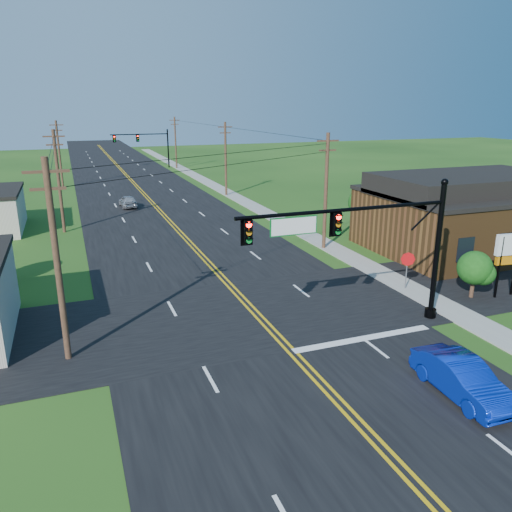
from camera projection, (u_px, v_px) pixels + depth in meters
name	position (u px, v px, depth m)	size (l,w,h in m)	color
ground	(374.00, 446.00, 16.73)	(260.00, 260.00, 0.00)	#1B3F12
road_main	(146.00, 197.00, 61.51)	(16.00, 220.00, 0.04)	black
road_cross	(251.00, 312.00, 27.48)	(70.00, 10.00, 0.04)	black
sidewalk	(253.00, 206.00, 56.08)	(2.00, 160.00, 0.08)	gray
signal_mast_main	(364.00, 240.00, 23.98)	(11.30, 0.60, 7.48)	black
signal_mast_far	(143.00, 143.00, 88.56)	(10.98, 0.60, 7.48)	black
brick_building	(465.00, 220.00, 38.90)	(14.20, 11.20, 4.70)	#593819
utility_pole_left_a	(57.00, 259.00, 21.12)	(1.80, 0.28, 9.00)	#39281A
utility_pole_left_b	(59.00, 180.00, 43.51)	(1.80, 0.28, 9.00)	#39281A
utility_pole_left_c	(59.00, 153.00, 67.70)	(1.80, 0.28, 9.00)	#39281A
utility_pole_right_a	(326.00, 190.00, 38.37)	(1.80, 0.28, 9.00)	#39281A
utility_pole_right_b	(226.00, 158.00, 61.65)	(1.80, 0.28, 9.00)	#39281A
utility_pole_right_c	(176.00, 142.00, 88.53)	(1.80, 0.28, 9.00)	#39281A
tree_right_back	(365.00, 202.00, 44.65)	(3.00, 3.00, 4.10)	#39281A
shrub_corner	(475.00, 268.00, 29.08)	(2.00, 2.00, 2.86)	#39281A
blue_car	(462.00, 379.00, 19.39)	(1.61, 4.61, 1.52)	#0724A9
distant_car	(128.00, 202.00, 55.45)	(1.57, 3.91, 1.33)	#9D9DA1
stop_sign	(407.00, 263.00, 30.37)	(0.80, 0.40, 2.42)	slate
pylon_sign	(509.00, 251.00, 28.99)	(1.89, 0.46, 3.85)	black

